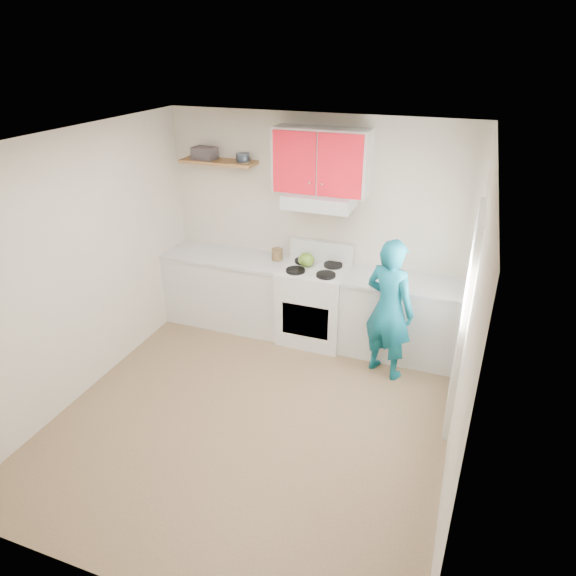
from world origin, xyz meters
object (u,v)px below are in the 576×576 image
at_px(tin, 243,157).
at_px(kettle, 306,260).
at_px(crock, 277,255).
at_px(person, 389,309).
at_px(stove, 314,304).

height_order(tin, kettle, tin).
bearing_deg(crock, kettle, -8.72).
bearing_deg(person, crock, 4.14).
xyz_separation_m(tin, person, (1.90, -0.62, -1.31)).
relative_size(kettle, crock, 1.19).
distance_m(stove, crock, 0.73).
distance_m(stove, person, 1.08).
bearing_deg(person, tin, 5.79).
bearing_deg(crock, person, -19.72).
distance_m(tin, kettle, 1.38).
xyz_separation_m(stove, kettle, (-0.12, 0.05, 0.54)).
xyz_separation_m(tin, crock, (0.45, -0.10, -1.10)).
bearing_deg(person, stove, 0.23).
bearing_deg(tin, crock, -12.60).
bearing_deg(tin, person, -18.08).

